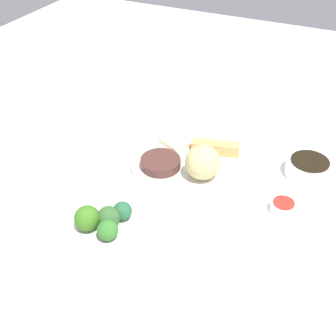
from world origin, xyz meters
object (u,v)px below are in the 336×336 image
Objects in this scene: main_plate at (188,162)px; soy_sauce_bowl at (309,168)px; sauce_ramekin_sweet_and_sour at (283,207)px; broccoli_plate at (109,228)px.

soy_sauce_bowl is at bearing 107.26° from main_plate.
sauce_ramekin_sweet_and_sour is at bearing 74.49° from main_plate.
main_plate reaches higher than broccoli_plate.
soy_sauce_bowl is 0.16m from sauce_ramekin_sweet_and_sour.
main_plate is 5.12× the size of sauce_ramekin_sweet_and_sour.
broccoli_plate is 3.69× the size of sauce_ramekin_sweet_and_sour.
main_plate is at bearing -105.51° from sauce_ramekin_sweet_and_sour.
main_plate is 0.28m from broccoli_plate.
main_plate is 2.59× the size of soy_sauce_bowl.
sauce_ramekin_sweet_and_sour reaches higher than main_plate.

